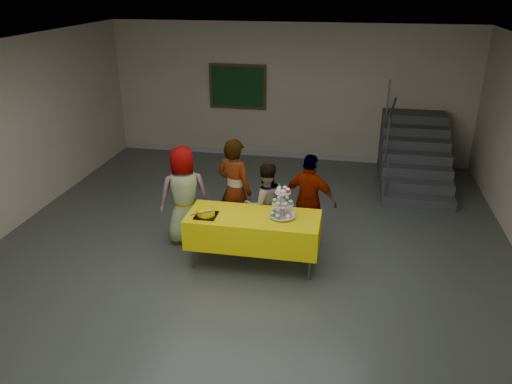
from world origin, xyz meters
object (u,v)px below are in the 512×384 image
schoolchild_a (184,195)px  staircase (413,156)px  schoolchild_b (235,191)px  noticeboard (238,87)px  cupcake_stand (283,205)px  schoolchild_c (265,205)px  bake_table (253,229)px  schoolchild_d (310,200)px  bear_cake (206,212)px

schoolchild_a → staircase: bearing=-163.0°
schoolchild_b → noticeboard: size_ratio=1.28×
cupcake_stand → staircase: size_ratio=0.19×
schoolchild_c → bake_table: bearing=58.8°
schoolchild_b → staircase: (3.00, 3.19, -0.34)m
staircase → schoolchild_a: bearing=-138.0°
schoolchild_d → bear_cake: bearing=48.3°
bake_table → schoolchild_c: 0.61m
bake_table → staircase: (2.57, 3.88, -0.07)m
schoolchild_b → schoolchild_c: size_ratio=1.23×
cupcake_stand → bear_cake: cupcake_stand is taller
cupcake_stand → schoolchild_a: (-1.59, 0.46, -0.18)m
schoolchild_b → schoolchild_d: (1.15, 0.06, -0.10)m
schoolchild_c → schoolchild_a: bearing=-20.3°
bake_table → staircase: size_ratio=0.78×
schoolchild_b → staircase: staircase is taller
bake_table → schoolchild_b: schoolchild_b is taller
schoolchild_b → noticeboard: (-0.85, 4.02, 0.77)m
cupcake_stand → schoolchild_c: 0.70m
schoolchild_c → staircase: bearing=-151.9°
schoolchild_a → bear_cake: bearing=105.2°
schoolchild_c → noticeboard: size_ratio=1.04×
schoolchild_c → staircase: size_ratio=0.56×
schoolchild_a → schoolchild_b: size_ratio=0.93×
schoolchild_d → staircase: 3.64m
staircase → noticeboard: noticeboard is taller
bake_table → schoolchild_b: 0.86m
bake_table → schoolchild_b: (-0.43, 0.69, 0.27)m
schoolchild_a → noticeboard: size_ratio=1.19×
bake_table → schoolchild_c: size_ratio=1.39×
staircase → bake_table: bearing=-123.6°
bake_table → noticeboard: 5.00m
bear_cake → staircase: 5.16m
cupcake_stand → bear_cake: size_ratio=1.24×
schoolchild_d → noticeboard: noticeboard is taller
schoolchild_b → schoolchild_d: 1.16m
schoolchild_b → staircase: 4.39m
bake_table → schoolchild_b: bearing=121.6°
bear_cake → schoolchild_d: bearing=32.6°
schoolchild_a → schoolchild_c: (1.25, 0.09, -0.10)m
schoolchild_b → bake_table: bearing=144.9°
bake_table → noticeboard: size_ratio=1.45×
schoolchild_c → schoolchild_b: bearing=-36.0°
cupcake_stand → schoolchild_a: bearing=163.9°
bake_table → schoolchild_b: size_ratio=1.13×
cupcake_stand → schoolchild_c: size_ratio=0.33×
bear_cake → schoolchild_d: schoolchild_d is taller
schoolchild_b → schoolchild_c: bearing=-168.1°
schoolchild_a → schoolchild_d: bearing=162.6°
staircase → noticeboard: bearing=167.8°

